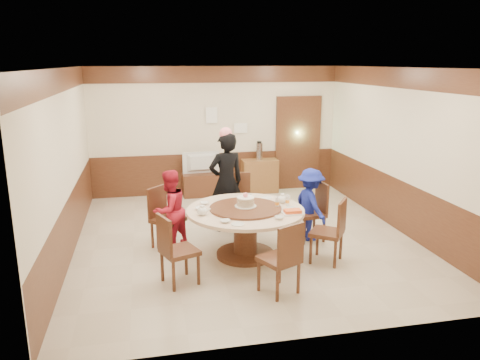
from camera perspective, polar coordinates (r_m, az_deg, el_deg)
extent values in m
plane|color=#C2B39B|center=(7.94, 0.57, -7.12)|extent=(6.00, 6.00, 0.00)
plane|color=silver|center=(7.40, 0.62, 13.53)|extent=(6.00, 6.00, 0.00)
cube|color=beige|center=(10.45, -2.94, 6.01)|extent=(5.50, 0.04, 2.80)
cube|color=beige|center=(4.75, 8.35, -4.21)|extent=(5.50, 0.04, 2.80)
cube|color=beige|center=(7.47, -20.51, 1.81)|extent=(0.04, 6.00, 2.80)
cube|color=beige|center=(8.55, 18.93, 3.42)|extent=(0.04, 6.00, 2.80)
cube|color=#4A2717|center=(7.79, 0.57, -4.04)|extent=(5.50, 6.00, 0.90)
cube|color=#4A2717|center=(7.40, 0.62, 12.17)|extent=(5.50, 6.00, 0.35)
cube|color=#4A2717|center=(10.91, 7.07, 4.41)|extent=(1.05, 0.08, 2.18)
cube|color=#89D49B|center=(10.93, 7.03, 4.42)|extent=(0.88, 0.02, 2.05)
cylinder|color=#4A2717|center=(7.26, 0.65, -8.99)|extent=(0.88, 0.88, 0.06)
cylinder|color=#4A2717|center=(7.13, 0.66, -6.59)|extent=(0.35, 0.35, 0.65)
cylinder|color=beige|center=(7.01, 0.67, -3.76)|extent=(1.76, 1.76, 0.05)
cylinder|color=#4A2717|center=(7.00, 0.67, -3.45)|extent=(1.08, 1.08, 0.03)
cube|color=#4A2717|center=(7.83, 8.50, -4.09)|extent=(0.48, 0.48, 0.06)
cube|color=#4A2717|center=(7.85, 9.95, -2.05)|extent=(0.08, 0.42, 0.50)
cube|color=#4A2717|center=(7.91, 8.43, -5.74)|extent=(0.36, 0.36, 0.42)
cube|color=#4A2717|center=(8.30, -0.16, -2.88)|extent=(0.52, 0.52, 0.06)
cube|color=#4A2717|center=(8.42, -0.15, -0.70)|extent=(0.42, 0.13, 0.50)
cube|color=#4A2717|center=(8.37, -0.16, -4.45)|extent=(0.36, 0.36, 0.42)
cube|color=#4A2717|center=(7.54, -8.78, -4.83)|extent=(0.62, 0.62, 0.06)
cube|color=#4A2717|center=(7.59, -10.07, -2.61)|extent=(0.32, 0.33, 0.50)
cube|color=#4A2717|center=(7.62, -8.71, -6.54)|extent=(0.36, 0.36, 0.42)
cube|color=#4A2717|center=(6.32, -7.37, -8.63)|extent=(0.57, 0.57, 0.06)
cube|color=#4A2717|center=(6.14, -9.23, -6.68)|extent=(0.19, 0.41, 0.50)
cube|color=#4A2717|center=(6.41, -7.30, -10.60)|extent=(0.36, 0.36, 0.42)
cube|color=#4A2717|center=(6.05, 4.76, -9.63)|extent=(0.59, 0.59, 0.06)
cube|color=#4A2717|center=(5.80, 6.22, -7.83)|extent=(0.40, 0.22, 0.50)
cube|color=#4A2717|center=(6.15, 4.71, -11.67)|extent=(0.36, 0.36, 0.42)
cube|color=#4A2717|center=(7.02, 10.52, -6.35)|extent=(0.62, 0.62, 0.06)
cube|color=#4A2717|center=(6.89, 12.32, -4.47)|extent=(0.28, 0.36, 0.50)
cube|color=#4A2717|center=(7.11, 10.43, -8.16)|extent=(0.36, 0.36, 0.42)
imported|color=black|center=(8.10, -1.70, -0.26)|extent=(0.71, 0.55, 1.73)
imported|color=#B4182C|center=(7.40, -8.56, -3.66)|extent=(0.79, 0.77, 1.28)
imported|color=navy|center=(7.80, 8.59, -2.98)|extent=(0.59, 0.85, 1.21)
cylinder|color=white|center=(7.03, 0.67, -3.18)|extent=(0.33, 0.33, 0.01)
cylinder|color=tan|center=(7.01, 0.68, -2.67)|extent=(0.26, 0.26, 0.12)
cylinder|color=white|center=(6.99, 0.68, -2.14)|extent=(0.26, 0.26, 0.01)
sphere|color=#FC7782|center=(6.98, 0.68, -1.84)|extent=(0.08, 0.08, 0.08)
ellipsoid|color=white|center=(6.74, -4.64, -3.80)|extent=(0.17, 0.15, 0.13)
ellipsoid|color=white|center=(7.33, 5.19, -2.33)|extent=(0.17, 0.15, 0.13)
imported|color=white|center=(7.26, -4.35, -2.83)|extent=(0.14, 0.14, 0.03)
imported|color=white|center=(6.59, 4.79, -4.60)|extent=(0.13, 0.13, 0.04)
imported|color=white|center=(6.44, -1.81, -5.03)|extent=(0.14, 0.14, 0.03)
imported|color=white|center=(6.99, 6.25, -3.50)|extent=(0.13, 0.13, 0.04)
imported|color=white|center=(6.99, -4.82, -3.50)|extent=(0.16, 0.16, 0.04)
imported|color=white|center=(7.60, 0.94, -1.96)|extent=(0.15, 0.15, 0.05)
cylinder|color=white|center=(6.35, -0.28, -5.41)|extent=(0.18, 0.18, 0.01)
cylinder|color=white|center=(7.57, 3.19, -2.17)|extent=(0.18, 0.18, 0.01)
cube|color=white|center=(6.83, 6.44, -4.04)|extent=(0.30, 0.20, 0.02)
cube|color=#E8501A|center=(6.82, 6.44, -3.79)|extent=(0.24, 0.15, 0.04)
cylinder|color=white|center=(7.06, 4.56, -2.79)|extent=(0.06, 0.06, 0.16)
cylinder|color=white|center=(7.18, 5.81, -2.53)|extent=(0.06, 0.06, 0.16)
cube|color=#4A2717|center=(10.39, -4.63, -0.54)|extent=(0.85, 0.45, 0.50)
imported|color=gray|center=(10.28, -4.69, 2.08)|extent=(0.82, 0.17, 0.47)
cube|color=brown|center=(10.62, 2.40, 0.52)|extent=(0.80, 0.40, 0.75)
cylinder|color=silver|center=(10.50, 2.35, 3.51)|extent=(0.15, 0.15, 0.38)
cube|color=white|center=(10.35, -3.47, 7.87)|extent=(0.25, 0.00, 0.35)
cube|color=white|center=(10.50, 0.08, 6.34)|extent=(0.30, 0.00, 0.22)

